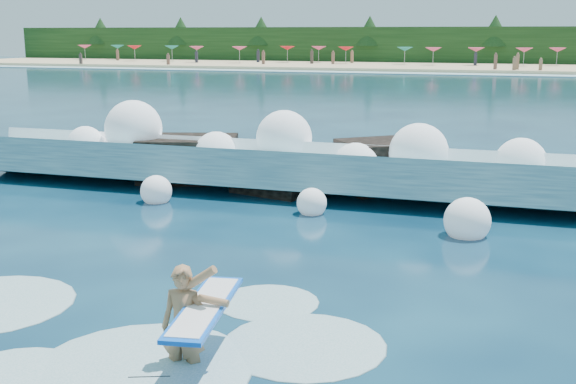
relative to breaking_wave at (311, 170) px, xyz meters
The scene contains 11 objects.
ground 7.42m from the breaking_wave, 92.91° to the right, with size 200.00×200.00×0.00m, color #062037.
beach 70.61m from the breaking_wave, 90.31° to the left, with size 140.00×20.00×0.40m, color tan.
wet_band 59.61m from the breaking_wave, 90.36° to the left, with size 140.00×5.00×0.08m, color silver.
treeline 80.63m from the breaking_wave, 90.27° to the left, with size 140.00×4.00×5.00m, color black.
breaking_wave is the anchor object (origin of this frame).
rock_cluster 1.36m from the breaking_wave, 158.91° to the left, with size 8.74×3.66×1.58m.
surfer_with_board 10.63m from the breaking_wave, 81.96° to the right, with size 1.03×2.84×1.62m.
wave_spray 0.58m from the breaking_wave, 67.16° to the right, with size 15.20×4.78×2.48m.
surf_foam 10.16m from the breaking_wave, 88.03° to the right, with size 8.94×5.19×0.15m.
beach_umbrellas 72.87m from the breaking_wave, 90.54° to the left, with size 112.30×6.82×0.50m.
beachgoers 67.79m from the breaking_wave, 87.22° to the left, with size 107.71×13.55×1.92m.
Camera 1 is at (5.77, -10.90, 4.20)m, focal length 45.00 mm.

